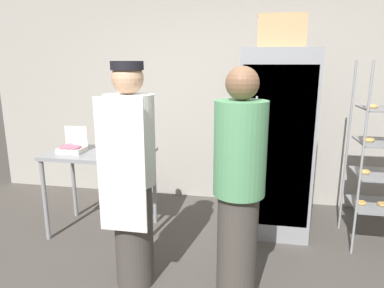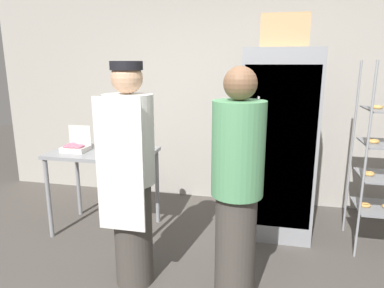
{
  "view_description": "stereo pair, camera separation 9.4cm",
  "coord_description": "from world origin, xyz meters",
  "px_view_note": "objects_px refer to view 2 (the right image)",
  "views": [
    {
      "loc": [
        0.39,
        -2.0,
        1.76
      ],
      "look_at": [
        -0.11,
        0.71,
        1.11
      ],
      "focal_mm": 32.0,
      "sensor_mm": 36.0,
      "label": 1
    },
    {
      "loc": [
        0.48,
        -1.98,
        1.76
      ],
      "look_at": [
        -0.11,
        0.71,
        1.11
      ],
      "focal_mm": 32.0,
      "sensor_mm": 36.0,
      "label": 2
    }
  ],
  "objects_px": {
    "donut_box": "(75,147)",
    "person_customer": "(237,188)",
    "refrigerator": "(277,144)",
    "person_baker": "(131,175)",
    "blender_pitcher": "(136,139)",
    "cardboard_storage_box": "(284,31)"
  },
  "relations": [
    {
      "from": "refrigerator",
      "to": "blender_pitcher",
      "type": "relative_size",
      "value": 6.17
    },
    {
      "from": "person_baker",
      "to": "person_customer",
      "type": "distance_m",
      "value": 0.82
    },
    {
      "from": "donut_box",
      "to": "person_customer",
      "type": "xyz_separation_m",
      "value": [
        1.73,
        -0.77,
        -0.03
      ]
    },
    {
      "from": "person_baker",
      "to": "cardboard_storage_box",
      "type": "bearing_deg",
      "value": 45.14
    },
    {
      "from": "person_baker",
      "to": "donut_box",
      "type": "bearing_deg",
      "value": 141.12
    },
    {
      "from": "refrigerator",
      "to": "donut_box",
      "type": "xyz_separation_m",
      "value": [
        -2.04,
        -0.46,
        -0.03
      ]
    },
    {
      "from": "refrigerator",
      "to": "cardboard_storage_box",
      "type": "relative_size",
      "value": 4.25
    },
    {
      "from": "blender_pitcher",
      "to": "donut_box",
      "type": "bearing_deg",
      "value": -169.57
    },
    {
      "from": "blender_pitcher",
      "to": "person_customer",
      "type": "relative_size",
      "value": 0.18
    },
    {
      "from": "refrigerator",
      "to": "donut_box",
      "type": "relative_size",
      "value": 7.51
    },
    {
      "from": "person_baker",
      "to": "blender_pitcher",
      "type": "bearing_deg",
      "value": 108.49
    },
    {
      "from": "refrigerator",
      "to": "donut_box",
      "type": "height_order",
      "value": "refrigerator"
    },
    {
      "from": "refrigerator",
      "to": "cardboard_storage_box",
      "type": "height_order",
      "value": "cardboard_storage_box"
    },
    {
      "from": "donut_box",
      "to": "person_customer",
      "type": "bearing_deg",
      "value": -23.87
    },
    {
      "from": "refrigerator",
      "to": "person_customer",
      "type": "relative_size",
      "value": 1.09
    },
    {
      "from": "refrigerator",
      "to": "cardboard_storage_box",
      "type": "distance_m",
      "value": 1.11
    },
    {
      "from": "refrigerator",
      "to": "blender_pitcher",
      "type": "distance_m",
      "value": 1.45
    },
    {
      "from": "cardboard_storage_box",
      "to": "person_customer",
      "type": "bearing_deg",
      "value": -104.61
    },
    {
      "from": "donut_box",
      "to": "cardboard_storage_box",
      "type": "relative_size",
      "value": 0.57
    },
    {
      "from": "person_customer",
      "to": "person_baker",
      "type": "bearing_deg",
      "value": 177.77
    },
    {
      "from": "donut_box",
      "to": "person_baker",
      "type": "relative_size",
      "value": 0.14
    },
    {
      "from": "donut_box",
      "to": "person_baker",
      "type": "xyz_separation_m",
      "value": [
        0.91,
        -0.74,
        0.0
      ]
    }
  ]
}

